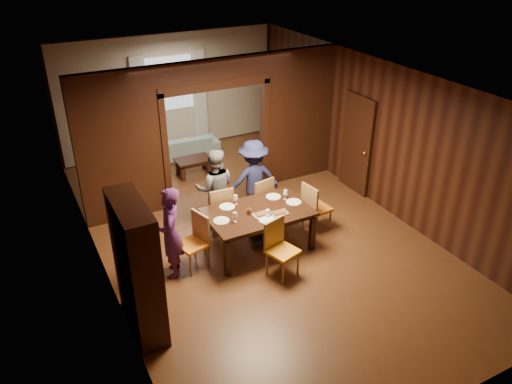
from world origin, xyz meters
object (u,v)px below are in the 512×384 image
sofa (180,147)px  chair_far_l (219,209)px  chair_right (317,207)px  chair_near (283,250)px  hutch (137,268)px  chair_left (192,243)px  person_grey (215,189)px  coffee_table (194,167)px  person_purple (171,233)px  chair_far_r (258,199)px  person_navy (254,179)px  dining_table (258,229)px

sofa → chair_far_l: chair_far_l is taller
sofa → chair_right: (1.12, -4.35, 0.21)m
sofa → chair_near: bearing=92.5°
hutch → chair_left: bearing=40.4°
person_grey → coffee_table: bearing=-81.0°
chair_far_l → hutch: hutch is taller
person_grey → chair_far_l: 0.38m
person_purple → sofa: bearing=-179.7°
person_purple → chair_far_r: size_ratio=1.61×
person_grey → chair_far_r: size_ratio=1.62×
person_grey → person_navy: person_navy is taller
person_purple → dining_table: size_ratio=0.87×
chair_right → sofa: bearing=7.7°
person_navy → chair_left: 2.01m
dining_table → coffee_table: bearing=89.0°
person_grey → dining_table: 1.18m
chair_far_l → chair_far_r: (0.80, -0.02, 0.00)m
person_purple → hutch: bearing=-18.0°
person_grey → hutch: (-2.00, -2.00, 0.22)m
person_purple → person_grey: bearing=152.5°
coffee_table → chair_far_r: chair_far_r is taller
person_navy → chair_near: size_ratio=1.63×
person_grey → chair_right: size_ratio=1.62×
chair_far_r → hutch: 3.32m
chair_far_l → chair_near: (0.38, -1.69, 0.00)m
chair_far_l → chair_far_r: bearing=-176.5°
coffee_table → chair_near: 4.17m
person_purple → sofa: person_purple is taller
dining_table → chair_far_l: bearing=115.4°
dining_table → chair_right: 1.26m
chair_far_r → hutch: (-2.77, -1.76, 0.52)m
chair_left → chair_right: 2.49m
chair_left → hutch: bearing=-65.6°
person_purple → hutch: (-0.78, -0.94, 0.22)m
person_navy → coffee_table: size_ratio=1.98×
sofa → chair_right: size_ratio=1.93×
person_purple → hutch: hutch is taller
person_navy → sofa: 3.40m
chair_far_r → chair_far_l: bearing=-12.5°
person_grey → chair_far_l: (-0.03, -0.23, -0.30)m
hutch → chair_far_l: bearing=42.0°
hutch → person_grey: bearing=45.0°
person_purple → sofa: 4.75m
dining_table → hutch: (-2.36, -0.96, 0.62)m
person_navy → chair_far_r: person_navy is taller
person_purple → person_navy: person_navy is taller
person_purple → chair_far_r: person_purple is taller
sofa → chair_left: chair_left is taller
chair_far_r → hutch: hutch is taller
coffee_table → hutch: 4.96m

